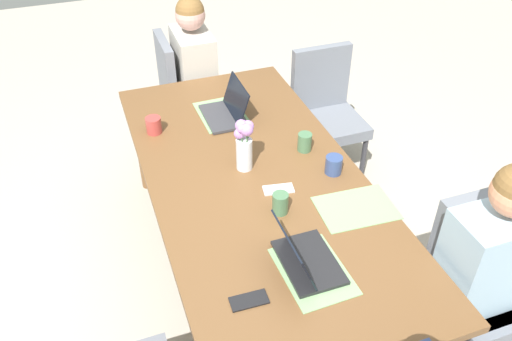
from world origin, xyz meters
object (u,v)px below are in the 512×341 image
Objects in this scene: person_near_left_mid at (480,285)px; phone_black at (249,300)px; chair_head_right_left_far at (184,89)px; chair_near_right_near at (326,108)px; person_head_right_left_far at (196,88)px; laptop_head_left_left_near at (304,258)px; coffee_mug_centre_left at (305,142)px; laptop_head_right_left_far at (227,111)px; coffee_mug_near_left at (334,165)px; coffee_mug_near_right at (154,125)px; dining_table at (256,188)px; flower_vase at (244,143)px; coffee_mug_centre_right at (280,203)px; phone_silver at (278,189)px; chair_near_left_mid at (478,274)px.

person_near_left_mid reaches higher than phone_black.
person_near_left_mid is 2.40m from chair_head_right_left_far.
phone_black is at bearing 144.83° from chair_near_right_near.
chair_near_right_near is at bearing -123.48° from person_head_right_left_far.
laptop_head_left_left_near is 0.83m from coffee_mug_centre_left.
person_head_right_left_far is 0.94m from chair_near_right_near.
laptop_head_right_left_far reaches higher than coffee_mug_near_left.
person_head_right_left_far is at bearing -28.70° from coffee_mug_near_right.
person_head_right_left_far reaches higher than coffee_mug_near_left.
dining_table is at bearing 113.85° from coffee_mug_centre_left.
flower_vase is at bearing -179.15° from chair_head_right_left_far.
phone_black is at bearing 83.98° from person_near_left_mid.
laptop_head_right_left_far reaches higher than coffee_mug_centre_left.
coffee_mug_centre_right is at bearing -153.89° from coffee_mug_near_right.
coffee_mug_centre_right is (-1.12, 0.80, 0.29)m from chair_near_right_near.
flower_vase is at bearing 131.50° from chair_near_right_near.
person_head_right_left_far is at bearing 56.52° from chair_near_right_near.
coffee_mug_near_left is (-0.09, -0.39, 0.11)m from dining_table.
phone_silver reaches higher than dining_table.
phone_black is (0.11, 1.06, 0.21)m from person_near_left_mid.
laptop_head_left_left_near is (-2.04, -0.04, 0.28)m from chair_head_right_left_far.
chair_near_left_mid is 2.35m from chair_head_right_left_far.
phone_silver is at bearing 142.60° from chair_near_right_near.
person_head_right_left_far is at bearing -1.08° from laptop_head_left_left_near.
person_near_left_mid reaches higher than chair_head_right_left_far.
chair_near_right_near is 0.86m from laptop_head_right_left_far.
coffee_mug_centre_left is at bearing -166.29° from person_head_right_left_far.
phone_silver is at bearing 50.69° from chair_near_left_mid.
chair_near_right_near is at bearing -43.83° from dining_table.
chair_near_left_mid is at bearing -150.36° from coffee_mug_centre_left.
laptop_head_right_left_far reaches higher than phone_black.
person_near_left_mid reaches higher than flower_vase.
person_near_left_mid is 12.56× the size of coffee_mug_near_left.
person_head_right_left_far is 0.93m from coffee_mug_near_right.
person_head_right_left_far is at bearing 13.71° from coffee_mug_centre_left.
laptop_head_left_left_near reaches higher than coffee_mug_centre_right.
phone_black is at bearing 145.20° from coffee_mug_centre_right.
chair_near_right_near is (0.85, -0.82, -0.17)m from dining_table.
person_head_right_left_far is 7.97× the size of phone_black.
person_near_left_mid is at bearing -161.19° from person_head_right_left_far.
chair_near_left_mid is 1.60m from chair_near_right_near.
coffee_mug_centre_right reaches higher than coffee_mug_near_right.
dining_table is 7.02× the size of laptop_head_left_left_near.
laptop_head_left_left_near is 1.26m from coffee_mug_near_right.
dining_table is at bearing -109.63° from phone_black.
laptop_head_right_left_far is 3.07× the size of coffee_mug_centre_right.
laptop_head_left_left_near is 0.34m from coffee_mug_centre_right.
chair_head_right_left_far is at bearing 16.21° from coffee_mug_centre_left.
flower_vase reaches higher than chair_near_right_near.
coffee_mug_near_left reaches higher than phone_silver.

